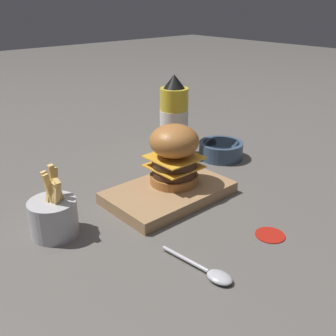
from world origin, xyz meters
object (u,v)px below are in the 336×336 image
at_px(ketchup_bottle, 174,120).
at_px(fries_basket, 54,215).
at_px(side_bowl, 221,149).
at_px(spoon, 212,273).
at_px(serving_board, 168,193).
at_px(burger, 174,154).

relative_size(ketchup_bottle, fries_basket, 1.66).
xyz_separation_m(side_bowl, spoon, (-0.41, -0.34, -0.02)).
distance_m(serving_board, ketchup_bottle, 0.29).
distance_m(serving_board, fries_basket, 0.27).
xyz_separation_m(serving_board, side_bowl, (0.28, 0.09, 0.01)).
xyz_separation_m(serving_board, burger, (0.03, 0.01, 0.09)).
bearing_deg(side_bowl, spoon, -140.11).
distance_m(burger, fries_basket, 0.30).
distance_m(ketchup_bottle, spoon, 0.56).
relative_size(serving_board, ketchup_bottle, 1.19).
bearing_deg(spoon, fries_basket, -161.69).
xyz_separation_m(burger, side_bowl, (0.25, 0.07, -0.07)).
height_order(burger, ketchup_bottle, ketchup_bottle).
bearing_deg(burger, ketchup_bottle, 47.63).
bearing_deg(burger, fries_basket, 175.32).
xyz_separation_m(burger, spoon, (-0.16, -0.27, -0.09)).
bearing_deg(ketchup_bottle, burger, -132.37).
xyz_separation_m(ketchup_bottle, spoon, (-0.32, -0.45, -0.10)).
xyz_separation_m(ketchup_bottle, fries_basket, (-0.46, -0.15, -0.06)).
height_order(side_bowl, spoon, side_bowl).
height_order(serving_board, burger, burger).
xyz_separation_m(ketchup_bottle, side_bowl, (0.09, -0.10, -0.08)).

